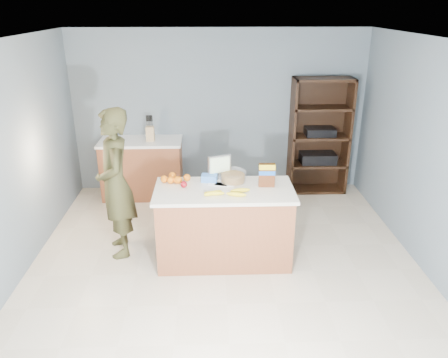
{
  "coord_description": "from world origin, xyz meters",
  "views": [
    {
      "loc": [
        -0.16,
        -4.16,
        2.83
      ],
      "look_at": [
        0.0,
        0.35,
        1.0
      ],
      "focal_mm": 35.0,
      "sensor_mm": 36.0,
      "label": 1
    }
  ],
  "objects_px": {
    "shelving_unit": "(318,138)",
    "person": "(116,184)",
    "counter_peninsula": "(224,227)",
    "tv": "(220,166)",
    "cereal_box": "(267,173)"
  },
  "relations": [
    {
      "from": "person",
      "to": "shelving_unit",
      "type": "bearing_deg",
      "value": 106.72
    },
    {
      "from": "person",
      "to": "cereal_box",
      "type": "height_order",
      "value": "person"
    },
    {
      "from": "shelving_unit",
      "to": "person",
      "type": "relative_size",
      "value": 1.01
    },
    {
      "from": "counter_peninsula",
      "to": "shelving_unit",
      "type": "bearing_deg",
      "value": 52.89
    },
    {
      "from": "counter_peninsula",
      "to": "shelving_unit",
      "type": "xyz_separation_m",
      "value": [
        1.55,
        2.05,
        0.45
      ]
    },
    {
      "from": "shelving_unit",
      "to": "tv",
      "type": "height_order",
      "value": "shelving_unit"
    },
    {
      "from": "shelving_unit",
      "to": "counter_peninsula",
      "type": "bearing_deg",
      "value": -127.11
    },
    {
      "from": "shelving_unit",
      "to": "person",
      "type": "xyz_separation_m",
      "value": [
        -2.8,
        -1.83,
        0.02
      ]
    },
    {
      "from": "shelving_unit",
      "to": "person",
      "type": "bearing_deg",
      "value": -146.85
    },
    {
      "from": "cereal_box",
      "to": "shelving_unit",
      "type": "bearing_deg",
      "value": 61.75
    },
    {
      "from": "person",
      "to": "counter_peninsula",
      "type": "bearing_deg",
      "value": 63.5
    },
    {
      "from": "shelving_unit",
      "to": "tv",
      "type": "xyz_separation_m",
      "value": [
        -1.59,
        -1.72,
        0.19
      ]
    },
    {
      "from": "counter_peninsula",
      "to": "tv",
      "type": "relative_size",
      "value": 5.53
    },
    {
      "from": "shelving_unit",
      "to": "person",
      "type": "height_order",
      "value": "shelving_unit"
    },
    {
      "from": "cereal_box",
      "to": "tv",
      "type": "bearing_deg",
      "value": 153.01
    }
  ]
}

